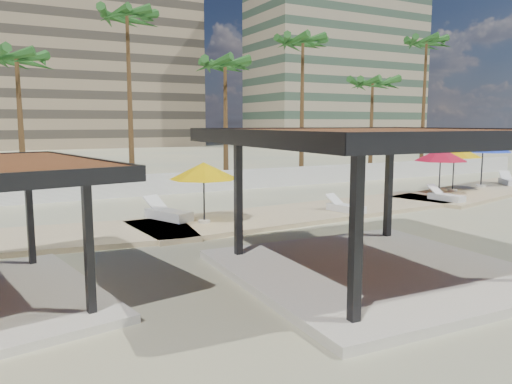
% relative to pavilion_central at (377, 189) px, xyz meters
% --- Properties ---
extents(ground, '(200.00, 200.00, 0.00)m').
position_rel_pavilion_central_xyz_m(ground, '(1.70, 1.19, -2.31)').
color(ground, '#CABB86').
rests_on(ground, ground).
extents(promenade, '(44.45, 7.97, 0.24)m').
position_rel_pavilion_central_xyz_m(promenade, '(3.70, 8.85, -2.25)').
color(promenade, '#C6B284').
rests_on(promenade, ground).
extents(boundary_wall, '(56.00, 0.30, 1.20)m').
position_rel_pavilion_central_xyz_m(boundary_wall, '(1.70, 17.19, -1.71)').
color(boundary_wall, silver).
rests_on(boundary_wall, ground).
extents(building_mid, '(38.00, 16.00, 30.40)m').
position_rel_pavilion_central_xyz_m(building_mid, '(5.70, 79.19, 11.96)').
color(building_mid, '#847259').
rests_on(building_mid, ground).
extents(building_east, '(32.00, 15.00, 36.40)m').
position_rel_pavilion_central_xyz_m(building_east, '(49.70, 67.19, 14.95)').
color(building_east, gray).
rests_on(building_east, ground).
extents(pavilion_central, '(7.96, 7.96, 3.87)m').
position_rel_pavilion_central_xyz_m(pavilion_central, '(0.00, 0.00, 0.00)').
color(pavilion_central, beige).
rests_on(pavilion_central, ground).
extents(umbrella_b, '(3.37, 3.37, 2.35)m').
position_rel_pavilion_central_xyz_m(umbrella_b, '(-1.68, 7.82, -0.11)').
color(umbrella_b, beige).
rests_on(umbrella_b, promenade).
extents(umbrella_c, '(3.56, 3.56, 2.52)m').
position_rel_pavilion_central_xyz_m(umbrella_c, '(12.30, 8.83, 0.03)').
color(umbrella_c, beige).
rests_on(umbrella_c, promenade).
extents(umbrella_d, '(3.89, 3.89, 2.92)m').
position_rel_pavilion_central_xyz_m(umbrella_d, '(17.26, 10.05, 0.38)').
color(umbrella_d, beige).
rests_on(umbrella_d, promenade).
extents(umbrella_e, '(3.96, 3.96, 2.68)m').
position_rel_pavilion_central_xyz_m(umbrella_e, '(14.16, 9.51, 0.17)').
color(umbrella_e, beige).
rests_on(umbrella_e, promenade).
extents(lounger_a, '(1.52, 2.41, 0.87)m').
position_rel_pavilion_central_xyz_m(lounger_a, '(-2.70, 9.18, -1.92)').
color(lounger_a, silver).
rests_on(lounger_a, promenade).
extents(lounger_b, '(1.00, 1.95, 0.70)m').
position_rel_pavilion_central_xyz_m(lounger_b, '(4.71, 7.20, -1.96)').
color(lounger_b, silver).
rests_on(lounger_b, promenade).
extents(lounger_c, '(0.78, 1.96, 0.72)m').
position_rel_pavilion_central_xyz_m(lounger_c, '(11.14, 7.36, -1.96)').
color(lounger_c, silver).
rests_on(lounger_c, promenade).
extents(lounger_d, '(1.77, 2.05, 0.78)m').
position_rel_pavilion_central_xyz_m(lounger_d, '(19.91, 10.08, -1.94)').
color(lounger_d, silver).
rests_on(lounger_d, promenade).
extents(palm_c, '(3.00, 3.00, 8.17)m').
position_rel_pavilion_central_xyz_m(palm_c, '(-7.30, 19.29, 4.76)').
color(palm_c, brown).
rests_on(palm_c, ground).
extents(palm_d, '(3.00, 3.00, 11.00)m').
position_rel_pavilion_central_xyz_m(palm_d, '(-1.30, 20.09, 7.41)').
color(palm_d, brown).
rests_on(palm_d, ground).
extents(palm_e, '(3.00, 3.00, 8.51)m').
position_rel_pavilion_central_xyz_m(palm_e, '(4.70, 19.59, 5.08)').
color(palm_e, brown).
rests_on(palm_e, ground).
extents(palm_f, '(3.00, 3.00, 10.40)m').
position_rel_pavilion_central_xyz_m(palm_f, '(10.70, 19.79, 6.85)').
color(palm_f, brown).
rests_on(palm_f, ground).
extents(palm_g, '(3.00, 3.00, 7.80)m').
position_rel_pavilion_central_xyz_m(palm_g, '(16.70, 19.39, 4.41)').
color(palm_g, brown).
rests_on(palm_g, ground).
extents(palm_h, '(3.00, 3.00, 11.30)m').
position_rel_pavilion_central_xyz_m(palm_h, '(22.70, 19.99, 7.69)').
color(palm_h, brown).
rests_on(palm_h, ground).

